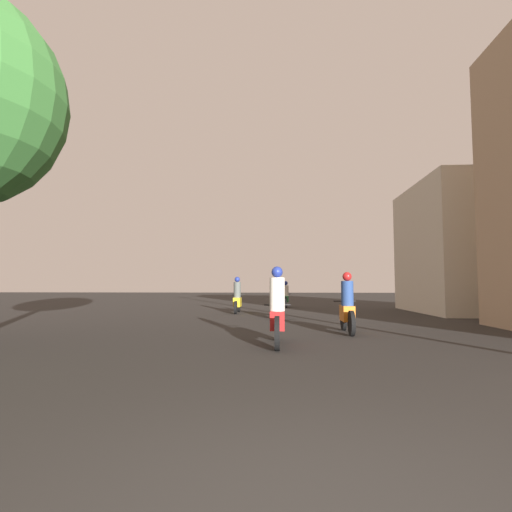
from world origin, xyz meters
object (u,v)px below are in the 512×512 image
motorcycle_black (277,301)px  motorcycle_yellow (237,299)px  motorcycle_green (286,297)px  building_right_far (470,248)px  motorcycle_red (277,314)px  motorcycle_orange (347,308)px

motorcycle_black → motorcycle_yellow: size_ratio=1.04×
motorcycle_black → motorcycle_green: 7.05m
motorcycle_black → motorcycle_green: motorcycle_black is taller
motorcycle_green → building_right_far: (8.51, -3.55, 2.38)m
motorcycle_red → motorcycle_orange: size_ratio=1.10×
motorcycle_red → motorcycle_green: 13.98m
building_right_far → motorcycle_red: bearing=-130.5°
motorcycle_black → building_right_far: building_right_far is taller
motorcycle_red → building_right_far: building_right_far is taller
motorcycle_red → motorcycle_yellow: size_ratio=1.07×
motorcycle_red → building_right_far: (8.91, 10.42, 2.31)m
motorcycle_red → motorcycle_black: 6.94m
motorcycle_black → motorcycle_yellow: 3.10m
motorcycle_orange → building_right_far: 11.07m
motorcycle_yellow → motorcycle_green: bearing=61.3°
motorcycle_orange → motorcycle_yellow: bearing=114.4°
motorcycle_red → motorcycle_black: size_ratio=1.03×
motorcycle_orange → motorcycle_yellow: size_ratio=0.97×
motorcycle_yellow → motorcycle_green: 5.05m
motorcycle_black → motorcycle_red: bearing=-85.8°
motorcycle_red → motorcycle_yellow: (-1.86, 9.45, -0.03)m
motorcycle_red → motorcycle_orange: 2.89m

